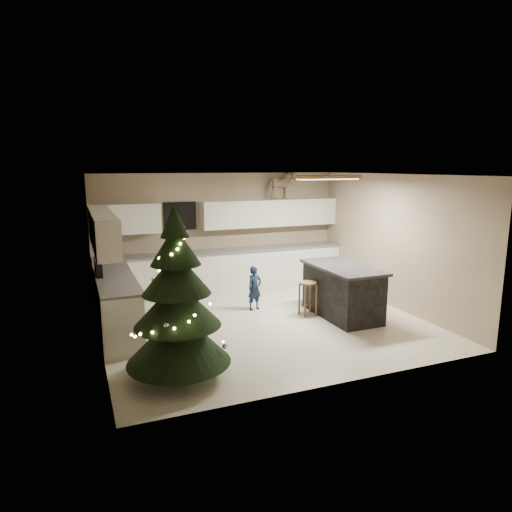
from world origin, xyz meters
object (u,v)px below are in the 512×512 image
Objects in this scene: bar_stool at (308,290)px; toddler at (255,288)px; christmas_tree at (177,309)px; island at (342,291)px; rocking_horse at (282,185)px.

toddler is at bearing 140.47° from bar_stool.
bar_stool is 3.27m from christmas_tree.
toddler is (-0.81, 0.66, -0.05)m from bar_stool.
island is 1.66m from toddler.
rocking_horse reaches higher than bar_stool.
toddler reaches higher than bar_stool.
island is 2.69× the size of bar_stool.
toddler is at bearing 145.10° from island.
toddler is at bearing 49.05° from christmas_tree.
christmas_tree is 2.98× the size of rocking_horse.
bar_stool is at bearing 152.81° from island.
christmas_tree is 3.08m from toddler.
rocking_horse is at bearing 91.81° from island.
rocking_horse is (0.48, 2.22, 1.84)m from bar_stool.
christmas_tree is 2.65× the size of toddler.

